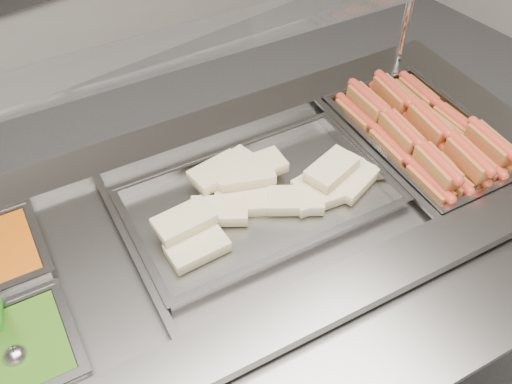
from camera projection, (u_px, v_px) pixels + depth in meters
steam_counter at (242, 299)px, 1.89m from camera, size 2.06×1.16×0.93m
tray_rail at (349, 373)px, 1.27m from camera, size 1.88×0.67×0.05m
sneeze_guard at (195, 44)px, 1.43m from camera, size 1.74×0.57×0.46m
pan_hotdogs at (421, 142)px, 1.80m from camera, size 0.44×0.62×0.10m
pan_wraps at (259, 203)px, 1.60m from camera, size 0.76×0.52×0.07m
pan_peas at (6, 365)px, 1.28m from camera, size 0.35×0.29×0.10m
hotdogs_in_buns at (424, 133)px, 1.76m from camera, size 0.39×0.57×0.12m
tortilla_wraps at (270, 190)px, 1.59m from camera, size 0.66×0.35×0.07m
serving_spoon at (13, 349)px, 1.25m from camera, size 0.06×0.19×0.14m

